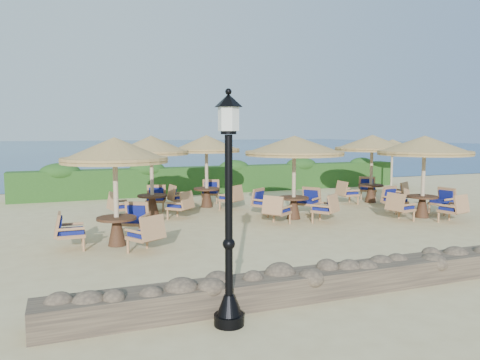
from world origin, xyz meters
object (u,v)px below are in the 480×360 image
lamp_post (229,220)px  extra_parasol (392,144)px  cafe_set_0 (115,170)px  cafe_set_2 (424,160)px  cafe_set_1 (294,159)px  cafe_set_5 (372,153)px  cafe_set_3 (152,161)px  cafe_set_4 (206,158)px

lamp_post → extra_parasol: lamp_post is taller
cafe_set_0 → extra_parasol: bearing=25.8°
cafe_set_0 → cafe_set_2: same height
cafe_set_2 → cafe_set_0: bearing=-178.4°
cafe_set_1 → cafe_set_2: 4.21m
cafe_set_0 → lamp_post: bearing=-80.0°
cafe_set_1 → cafe_set_5: same height
cafe_set_3 → cafe_set_5: 8.57m
cafe_set_2 → cafe_set_5: 3.30m
extra_parasol → cafe_set_4: cafe_set_4 is taller
lamp_post → cafe_set_5: bearing=44.4°
cafe_set_0 → cafe_set_3: same height
extra_parasol → cafe_set_3: (-12.01, -2.91, -0.35)m
cafe_set_1 → extra_parasol: bearing=32.5°
cafe_set_5 → cafe_set_0: bearing=-160.7°
extra_parasol → cafe_set_2: 7.40m
extra_parasol → lamp_post: bearing=-136.4°
lamp_post → cafe_set_4: bearing=74.6°
cafe_set_1 → cafe_set_2: (4.02, -1.28, -0.04)m
cafe_set_2 → cafe_set_3: 8.81m
cafe_set_1 → cafe_set_3: 4.62m
cafe_set_0 → cafe_set_5: bearing=19.3°
cafe_set_2 → cafe_set_5: (0.43, 3.27, 0.06)m
cafe_set_2 → cafe_set_3: size_ratio=1.11×
cafe_set_3 → cafe_set_1: bearing=-27.1°
lamp_post → extra_parasol: 17.41m
lamp_post → cafe_set_2: (8.72, 5.70, 0.32)m
cafe_set_0 → cafe_set_4: same height
extra_parasol → cafe_set_5: cafe_set_5 is taller
cafe_set_4 → cafe_set_5: 6.47m
cafe_set_0 → cafe_set_2: bearing=1.6°
lamp_post → cafe_set_0: bearing=100.0°
cafe_set_2 → cafe_set_3: bearing=157.4°
lamp_post → extra_parasol: bearing=43.6°
cafe_set_3 → cafe_set_5: same height
lamp_post → cafe_set_1: bearing=56.0°
cafe_set_2 → cafe_set_3: (-8.13, 3.38, -0.05)m
cafe_set_2 → cafe_set_5: size_ratio=1.04×
extra_parasol → cafe_set_4: bearing=-169.6°
cafe_set_0 → cafe_set_3: bearing=67.0°
cafe_set_3 → cafe_set_4: same height
cafe_set_0 → cafe_set_4: bearing=51.7°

